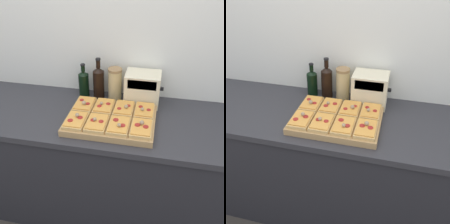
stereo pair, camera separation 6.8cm
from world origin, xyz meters
TOP-DOWN VIEW (x-y plane):
  - wall_back at (0.00, 0.67)m, footprint 6.00×0.06m
  - kitchen_counter at (0.00, 0.32)m, footprint 2.63×0.67m
  - cutting_board at (0.05, 0.25)m, footprint 0.55×0.40m
  - pizza_slice_back_left at (-0.14, 0.35)m, footprint 0.12×0.18m
  - pizza_slice_back_midleft at (-0.01, 0.35)m, footprint 0.12×0.18m
  - pizza_slice_back_midright at (0.12, 0.35)m, footprint 0.12×0.18m
  - pizza_slice_back_right at (0.25, 0.35)m, footprint 0.12×0.18m
  - pizza_slice_front_left at (-0.14, 0.16)m, footprint 0.12×0.18m
  - pizza_slice_front_midleft at (-0.01, 0.16)m, footprint 0.12×0.18m
  - pizza_slice_front_midright at (0.12, 0.16)m, footprint 0.12×0.18m
  - pizza_slice_front_right at (0.25, 0.16)m, footprint 0.12×0.18m
  - olive_oil_bottle at (-0.21, 0.56)m, footprint 0.08×0.08m
  - wine_bottle at (-0.10, 0.56)m, footprint 0.08×0.08m
  - grain_jar_tall at (0.02, 0.56)m, footprint 0.10×0.10m
  - toaster_oven at (0.22, 0.53)m, footprint 0.26×0.18m

SIDE VIEW (x-z plane):
  - kitchen_counter at x=0.00m, z-range 0.00..0.89m
  - cutting_board at x=0.05m, z-range 0.89..0.93m
  - pizza_slice_back_midleft at x=-0.01m, z-range 0.92..0.97m
  - pizza_slice_back_right at x=0.25m, z-range 0.92..0.97m
  - pizza_slice_front_midleft at x=-0.01m, z-range 0.92..0.97m
  - pizza_slice_front_midright at x=0.12m, z-range 0.92..0.97m
  - pizza_slice_back_midright at x=0.12m, z-range 0.92..0.97m
  - pizza_slice_front_left at x=-0.14m, z-range 0.92..0.97m
  - pizza_slice_front_right at x=0.25m, z-range 0.92..0.97m
  - pizza_slice_back_left at x=-0.14m, z-range 0.92..0.97m
  - olive_oil_bottle at x=-0.21m, z-range 0.87..1.12m
  - toaster_oven at x=0.22m, z-range 0.89..1.12m
  - grain_jar_tall at x=0.02m, z-range 0.89..1.12m
  - wine_bottle at x=-0.10m, z-range 0.87..1.16m
  - wall_back at x=0.00m, z-range 0.00..2.50m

